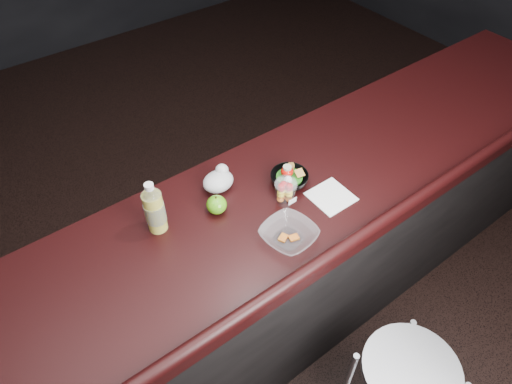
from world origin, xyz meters
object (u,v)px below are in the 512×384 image
Objects in this scene: lemonade_bottle at (155,210)px; snack_bowl at (289,178)px; fruit_cup at (286,191)px; green_apple at (217,205)px; takeout_bowl at (289,235)px.

lemonade_bottle is 0.56m from snack_bowl.
fruit_cup is 0.27m from green_apple.
fruit_cup is (0.47, -0.18, -0.03)m from lemonade_bottle.
green_apple reaches higher than takeout_bowl.
lemonade_bottle reaches higher than takeout_bowl.
fruit_cup is 0.57× the size of takeout_bowl.
lemonade_bottle is 1.16× the size of snack_bowl.
green_apple is 0.31m from takeout_bowl.
green_apple is 0.42× the size of snack_bowl.
snack_bowl is 0.88× the size of takeout_bowl.
takeout_bowl is (-0.19, -0.23, -0.01)m from snack_bowl.
lemonade_bottle is at bearing 136.97° from takeout_bowl.
takeout_bowl is (0.36, -0.34, -0.07)m from lemonade_bottle.
snack_bowl is at bearing -8.32° from green_apple.
fruit_cup is 0.12m from snack_bowl.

